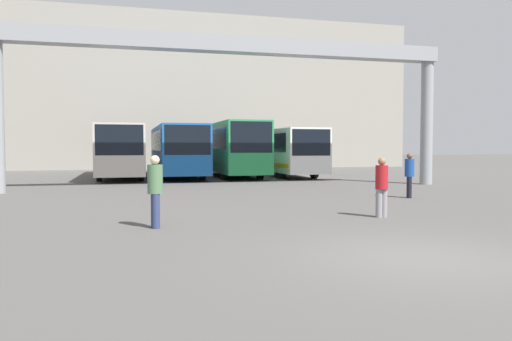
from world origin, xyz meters
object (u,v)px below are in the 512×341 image
at_px(bus_slot_0, 121,148).
at_px(pedestrian_near_right, 409,174).
at_px(pedestrian_mid_left, 155,189).
at_px(bus_slot_1, 177,148).
at_px(pedestrian_near_left, 382,186).
at_px(bus_slot_3, 283,150).
at_px(bus_slot_2, 231,146).

height_order(bus_slot_0, pedestrian_near_right, bus_slot_0).
height_order(pedestrian_near_right, pedestrian_mid_left, pedestrian_mid_left).
xyz_separation_m(bus_slot_0, pedestrian_near_right, (10.41, -15.47, -0.91)).
height_order(bus_slot_1, pedestrian_near_left, bus_slot_1).
bearing_deg(pedestrian_mid_left, bus_slot_3, -31.25).
relative_size(bus_slot_1, pedestrian_mid_left, 6.71).
distance_m(bus_slot_3, pedestrian_near_left, 19.31).
distance_m(bus_slot_0, pedestrian_near_right, 18.67).
bearing_deg(bus_slot_2, bus_slot_0, 173.90).
bearing_deg(bus_slot_2, bus_slot_1, 173.60).
bearing_deg(pedestrian_near_left, pedestrian_mid_left, -179.37).
bearing_deg(pedestrian_mid_left, pedestrian_near_left, -93.09).
bearing_deg(bus_slot_1, pedestrian_near_right, -65.11).
height_order(bus_slot_1, pedestrian_near_right, bus_slot_1).
distance_m(bus_slot_1, pedestrian_near_left, 19.82).
xyz_separation_m(bus_slot_1, bus_slot_2, (3.40, -0.38, 0.12)).
distance_m(bus_slot_0, bus_slot_3, 10.23).
bearing_deg(bus_slot_1, pedestrian_near_left, -79.84).
distance_m(bus_slot_3, pedestrian_near_right, 14.67).
height_order(bus_slot_3, pedestrian_near_left, bus_slot_3).
distance_m(bus_slot_0, pedestrian_near_left, 21.01).
bearing_deg(bus_slot_0, bus_slot_2, -6.10).
distance_m(bus_slot_0, bus_slot_2, 6.84).
xyz_separation_m(bus_slot_2, bus_slot_3, (3.40, -0.09, -0.21)).
bearing_deg(pedestrian_near_right, bus_slot_2, -137.45).
bearing_deg(bus_slot_3, pedestrian_near_right, -89.14).
height_order(bus_slot_3, pedestrian_near_right, bus_slot_3).
bearing_deg(bus_slot_3, bus_slot_0, 175.40).
bearing_deg(bus_slot_0, pedestrian_near_right, -56.05).
bearing_deg(bus_slot_1, bus_slot_3, -4.01).
distance_m(bus_slot_1, bus_slot_3, 6.81).
xyz_separation_m(pedestrian_near_right, pedestrian_mid_left, (-9.46, -4.62, 0.02)).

